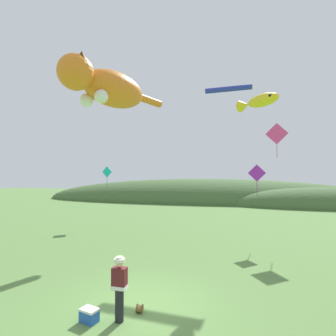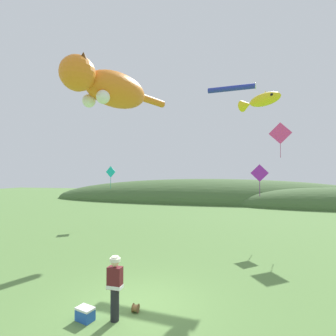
{
  "view_description": "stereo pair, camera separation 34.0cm",
  "coord_description": "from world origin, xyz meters",
  "px_view_note": "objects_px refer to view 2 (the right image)",
  "views": [
    {
      "loc": [
        2.47,
        -7.86,
        4.07
      ],
      "look_at": [
        0.0,
        4.0,
        4.36
      ],
      "focal_mm": 28.0,
      "sensor_mm": 36.0,
      "label": 1
    },
    {
      "loc": [
        2.8,
        -7.78,
        4.07
      ],
      "look_at": [
        0.0,
        4.0,
        4.36
      ],
      "focal_mm": 28.0,
      "sensor_mm": 36.0,
      "label": 2
    }
  ],
  "objects_px": {
    "kite_spool": "(136,308)",
    "kite_giant_cat": "(109,88)",
    "kite_diamond_pink": "(280,133)",
    "kite_tube_streamer": "(232,88)",
    "picnic_cooler": "(85,314)",
    "festival_attendant": "(115,286)",
    "kite_diamond_violet": "(260,173)",
    "kite_diamond_teal": "(111,172)",
    "kite_fish_windsock": "(260,101)"
  },
  "relations": [
    {
      "from": "kite_spool",
      "to": "kite_giant_cat",
      "type": "xyz_separation_m",
      "value": [
        -4.49,
        7.32,
        9.26
      ]
    },
    {
      "from": "kite_spool",
      "to": "kite_diamond_pink",
      "type": "relative_size",
      "value": 0.11
    },
    {
      "from": "kite_giant_cat",
      "to": "kite_tube_streamer",
      "type": "relative_size",
      "value": 2.44
    },
    {
      "from": "picnic_cooler",
      "to": "kite_tube_streamer",
      "type": "height_order",
      "value": "kite_tube_streamer"
    },
    {
      "from": "kite_spool",
      "to": "picnic_cooler",
      "type": "distance_m",
      "value": 1.42
    },
    {
      "from": "kite_tube_streamer",
      "to": "festival_attendant",
      "type": "bearing_deg",
      "value": -105.91
    },
    {
      "from": "festival_attendant",
      "to": "kite_giant_cat",
      "type": "relative_size",
      "value": 0.22
    },
    {
      "from": "festival_attendant",
      "to": "kite_diamond_violet",
      "type": "distance_m",
      "value": 11.69
    },
    {
      "from": "kite_diamond_teal",
      "to": "kite_giant_cat",
      "type": "bearing_deg",
      "value": -65.45
    },
    {
      "from": "kite_spool",
      "to": "picnic_cooler",
      "type": "xyz_separation_m",
      "value": [
        -1.22,
        -0.73,
        0.06
      ]
    },
    {
      "from": "kite_diamond_teal",
      "to": "kite_diamond_pink",
      "type": "distance_m",
      "value": 13.26
    },
    {
      "from": "kite_giant_cat",
      "to": "kite_tube_streamer",
      "type": "height_order",
      "value": "kite_giant_cat"
    },
    {
      "from": "kite_fish_windsock",
      "to": "festival_attendant",
      "type": "bearing_deg",
      "value": -120.86
    },
    {
      "from": "kite_giant_cat",
      "to": "kite_diamond_pink",
      "type": "xyz_separation_m",
      "value": [
        10.46,
        3.75,
        -2.62
      ]
    },
    {
      "from": "festival_attendant",
      "to": "kite_tube_streamer",
      "type": "height_order",
      "value": "kite_tube_streamer"
    },
    {
      "from": "kite_fish_windsock",
      "to": "kite_diamond_violet",
      "type": "bearing_deg",
      "value": 85.8
    },
    {
      "from": "kite_diamond_teal",
      "to": "kite_fish_windsock",
      "type": "bearing_deg",
      "value": -25.18
    },
    {
      "from": "kite_fish_windsock",
      "to": "kite_diamond_teal",
      "type": "relative_size",
      "value": 1.23
    },
    {
      "from": "picnic_cooler",
      "to": "kite_tube_streamer",
      "type": "relative_size",
      "value": 0.17
    },
    {
      "from": "kite_spool",
      "to": "kite_fish_windsock",
      "type": "relative_size",
      "value": 0.11
    },
    {
      "from": "kite_giant_cat",
      "to": "kite_fish_windsock",
      "type": "height_order",
      "value": "kite_giant_cat"
    },
    {
      "from": "festival_attendant",
      "to": "kite_diamond_teal",
      "type": "relative_size",
      "value": 0.95
    },
    {
      "from": "festival_attendant",
      "to": "kite_tube_streamer",
      "type": "xyz_separation_m",
      "value": [
        3.29,
        11.54,
        9.02
      ]
    },
    {
      "from": "picnic_cooler",
      "to": "kite_fish_windsock",
      "type": "relative_size",
      "value": 0.25
    },
    {
      "from": "festival_attendant",
      "to": "kite_fish_windsock",
      "type": "distance_m",
      "value": 11.65
    },
    {
      "from": "picnic_cooler",
      "to": "kite_diamond_teal",
      "type": "relative_size",
      "value": 0.3
    },
    {
      "from": "festival_attendant",
      "to": "kite_fish_windsock",
      "type": "height_order",
      "value": "kite_fish_windsock"
    },
    {
      "from": "kite_fish_windsock",
      "to": "kite_giant_cat",
      "type": "bearing_deg",
      "value": -179.51
    },
    {
      "from": "kite_spool",
      "to": "picnic_cooler",
      "type": "relative_size",
      "value": 0.44
    },
    {
      "from": "kite_giant_cat",
      "to": "kite_tube_streamer",
      "type": "distance_m",
      "value": 8.25
    },
    {
      "from": "kite_fish_windsock",
      "to": "kite_diamond_violet",
      "type": "distance_m",
      "value": 4.49
    },
    {
      "from": "festival_attendant",
      "to": "kite_fish_windsock",
      "type": "xyz_separation_m",
      "value": [
        4.75,
        7.94,
        7.08
      ]
    },
    {
      "from": "kite_fish_windsock",
      "to": "kite_diamond_pink",
      "type": "height_order",
      "value": "kite_fish_windsock"
    },
    {
      "from": "kite_tube_streamer",
      "to": "kite_giant_cat",
      "type": "bearing_deg",
      "value": -153.5
    },
    {
      "from": "kite_spool",
      "to": "picnic_cooler",
      "type": "bearing_deg",
      "value": -148.9
    },
    {
      "from": "kite_fish_windsock",
      "to": "kite_diamond_teal",
      "type": "distance_m",
      "value": 13.03
    },
    {
      "from": "picnic_cooler",
      "to": "kite_diamond_teal",
      "type": "xyz_separation_m",
      "value": [
        -5.73,
        13.43,
        4.06
      ]
    },
    {
      "from": "festival_attendant",
      "to": "kite_diamond_teal",
      "type": "height_order",
      "value": "kite_diamond_teal"
    },
    {
      "from": "kite_spool",
      "to": "kite_diamond_violet",
      "type": "height_order",
      "value": "kite_diamond_violet"
    },
    {
      "from": "kite_spool",
      "to": "kite_diamond_teal",
      "type": "distance_m",
      "value": 15.05
    },
    {
      "from": "kite_fish_windsock",
      "to": "kite_tube_streamer",
      "type": "relative_size",
      "value": 0.71
    },
    {
      "from": "kite_spool",
      "to": "kite_tube_streamer",
      "type": "bearing_deg",
      "value": 75.32
    },
    {
      "from": "kite_diamond_pink",
      "to": "kite_fish_windsock",
      "type": "bearing_deg",
      "value": -113.93
    },
    {
      "from": "kite_fish_windsock",
      "to": "kite_diamond_teal",
      "type": "xyz_separation_m",
      "value": [
        -11.28,
        5.3,
        -3.79
      ]
    },
    {
      "from": "kite_giant_cat",
      "to": "kite_fish_windsock",
      "type": "bearing_deg",
      "value": 0.49
    },
    {
      "from": "kite_diamond_teal",
      "to": "kite_diamond_violet",
      "type": "relative_size",
      "value": 0.95
    },
    {
      "from": "kite_spool",
      "to": "kite_diamond_teal",
      "type": "bearing_deg",
      "value": 118.68
    },
    {
      "from": "kite_fish_windsock",
      "to": "kite_tube_streamer",
      "type": "bearing_deg",
      "value": 112.04
    },
    {
      "from": "picnic_cooler",
      "to": "kite_diamond_teal",
      "type": "height_order",
      "value": "kite_diamond_teal"
    },
    {
      "from": "kite_tube_streamer",
      "to": "kite_diamond_violet",
      "type": "distance_m",
      "value": 6.23
    }
  ]
}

